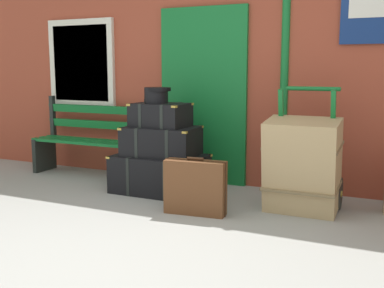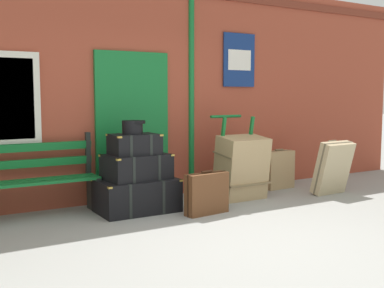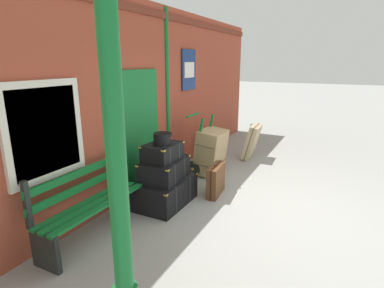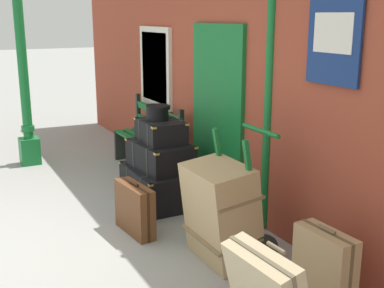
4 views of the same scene
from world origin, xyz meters
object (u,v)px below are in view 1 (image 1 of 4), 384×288
platform_bench (92,141)px  steamer_trunk_middle (162,141)px  porters_trolley (305,181)px  large_brown_trunk (302,165)px  suitcase_slate (195,187)px  steamer_trunk_top (161,115)px  round_hatbox (157,94)px  steamer_trunk_base (160,174)px

platform_bench → steamer_trunk_middle: 1.29m
porters_trolley → large_brown_trunk: porters_trolley is taller
platform_bench → large_brown_trunk: size_ratio=1.73×
suitcase_slate → steamer_trunk_top: bearing=138.9°
steamer_trunk_top → round_hatbox: (-0.03, -0.03, 0.23)m
steamer_trunk_base → steamer_trunk_middle: size_ratio=1.20×
platform_bench → round_hatbox: bearing=-17.5°
steamer_trunk_base → steamer_trunk_top: (-0.01, 0.04, 0.66)m
steamer_trunk_middle → round_hatbox: 0.52m
steamer_trunk_middle → round_hatbox: bearing=-171.5°
round_hatbox → large_brown_trunk: round_hatbox is taller
steamer_trunk_middle → porters_trolley: porters_trolley is taller
steamer_trunk_middle → porters_trolley: bearing=2.2°
porters_trolley → steamer_trunk_top: bearing=-178.4°
steamer_trunk_base → steamer_trunk_top: steamer_trunk_top is taller
suitcase_slate → platform_bench: bearing=153.3°
steamer_trunk_middle → steamer_trunk_top: bearing=135.5°
round_hatbox → suitcase_slate: (0.74, -0.59, -0.84)m
steamer_trunk_middle → steamer_trunk_top: steamer_trunk_top is taller
steamer_trunk_middle → large_brown_trunk: large_brown_trunk is taller
steamer_trunk_middle → porters_trolley: size_ratio=0.71×
steamer_trunk_middle → suitcase_slate: steamer_trunk_middle is taller
large_brown_trunk → steamer_trunk_middle: bearing=176.0°
large_brown_trunk → porters_trolley: bearing=90.0°
round_hatbox → large_brown_trunk: 1.77m
steamer_trunk_base → suitcase_slate: suitcase_slate is taller
platform_bench → steamer_trunk_middle: size_ratio=1.89×
suitcase_slate → steamer_trunk_base: bearing=140.5°
steamer_trunk_base → suitcase_slate: 0.91m
steamer_trunk_top → round_hatbox: size_ratio=2.08×
large_brown_trunk → suitcase_slate: (-0.91, -0.49, -0.20)m
suitcase_slate → steamer_trunk_middle: bearing=139.0°
round_hatbox → suitcase_slate: size_ratio=0.49×
steamer_trunk_base → steamer_trunk_middle: (0.01, 0.02, 0.37)m
platform_bench → suitcase_slate: platform_bench is taller
steamer_trunk_middle → round_hatbox: round_hatbox is taller
porters_trolley → large_brown_trunk: (0.00, -0.17, 0.19)m
platform_bench → suitcase_slate: (1.92, -0.96, -0.18)m
round_hatbox → large_brown_trunk: bearing=-3.6°
porters_trolley → large_brown_trunk: bearing=-90.0°
steamer_trunk_base → porters_trolley: size_ratio=0.84×
steamer_trunk_top → steamer_trunk_base: bearing=-79.6°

